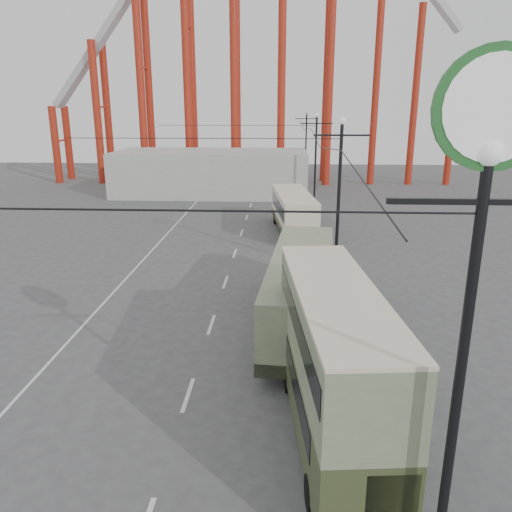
# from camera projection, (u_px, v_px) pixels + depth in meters

# --- Properties ---
(ground) EXTENTS (160.00, 160.00, 0.00)m
(ground) POSITION_uv_depth(u_px,v_px,m) (197.00, 475.00, 13.87)
(ground) COLOR #464648
(ground) RESTS_ON ground
(road_markings) EXTENTS (12.52, 120.00, 0.01)m
(road_markings) POSITION_uv_depth(u_px,v_px,m) (234.00, 263.00, 32.77)
(road_markings) COLOR silver
(road_markings) RESTS_ON ground
(lamp_post_near) EXTENTS (3.20, 0.44, 10.80)m
(lamp_post_near) POSITION_uv_depth(u_px,v_px,m) (479.00, 227.00, 8.48)
(lamp_post_near) COLOR black
(lamp_post_near) RESTS_ON ground
(lamp_post_mid) EXTENTS (3.20, 0.44, 9.32)m
(lamp_post_mid) POSITION_uv_depth(u_px,v_px,m) (339.00, 198.00, 29.48)
(lamp_post_mid) COLOR black
(lamp_post_mid) RESTS_ON ground
(lamp_post_far) EXTENTS (3.20, 0.44, 9.32)m
(lamp_post_far) POSITION_uv_depth(u_px,v_px,m) (315.00, 160.00, 50.54)
(lamp_post_far) COLOR black
(lamp_post_far) RESTS_ON ground
(lamp_post_distant) EXTENTS (3.20, 0.44, 9.32)m
(lamp_post_distant) POSITION_uv_depth(u_px,v_px,m) (306.00, 145.00, 71.59)
(lamp_post_distant) COLOR black
(lamp_post_distant) RESTS_ON ground
(fairground_shed) EXTENTS (22.00, 10.00, 5.00)m
(fairground_shed) POSITION_uv_depth(u_px,v_px,m) (212.00, 173.00, 58.43)
(fairground_shed) COLOR #A5A5A0
(fairground_shed) RESTS_ON ground
(double_decker_bus) EXTENTS (3.15, 9.27, 4.88)m
(double_decker_bus) POSITION_uv_depth(u_px,v_px,m) (333.00, 356.00, 14.80)
(double_decker_bus) COLOR #3D4525
(double_decker_bus) RESTS_ON ground
(single_decker_green) EXTENTS (3.75, 12.15, 3.38)m
(single_decker_green) POSITION_uv_depth(u_px,v_px,m) (302.00, 287.00, 22.84)
(single_decker_green) COLOR #6D7E5C
(single_decker_green) RESTS_ON ground
(single_decker_cream) EXTENTS (3.74, 10.50, 3.20)m
(single_decker_cream) POSITION_uv_depth(u_px,v_px,m) (293.00, 210.00, 40.66)
(single_decker_cream) COLOR beige
(single_decker_cream) RESTS_ON ground
(pedestrian) EXTENTS (0.62, 0.44, 1.62)m
(pedestrian) POSITION_uv_depth(u_px,v_px,m) (273.00, 288.00, 25.90)
(pedestrian) COLOR black
(pedestrian) RESTS_ON ground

